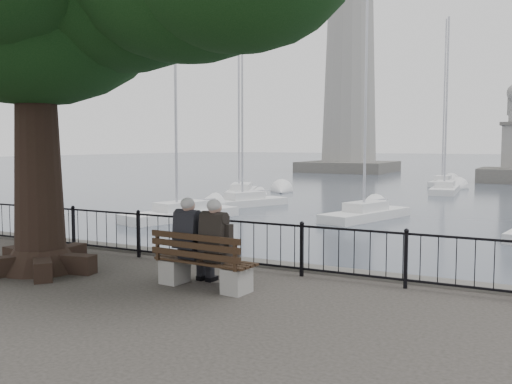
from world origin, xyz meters
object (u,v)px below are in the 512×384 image
Objects in this scene: person_right at (220,248)px; lighthouse at (350,61)px; bench at (203,269)px; person_left at (193,245)px.

lighthouse is (-18.11, 61.09, 12.08)m from person_right.
bench is 64.92m from lighthouse.
person_left is at bearing 155.04° from bench.
bench is at bearing -163.69° from person_right.
lighthouse reaches higher than person_right.
person_right is 64.85m from lighthouse.
person_left reaches higher than bench.
person_right is (0.58, -0.05, 0.00)m from person_left.
bench is 0.06× the size of lighthouse.
person_left is (-0.29, 0.14, 0.39)m from bench.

